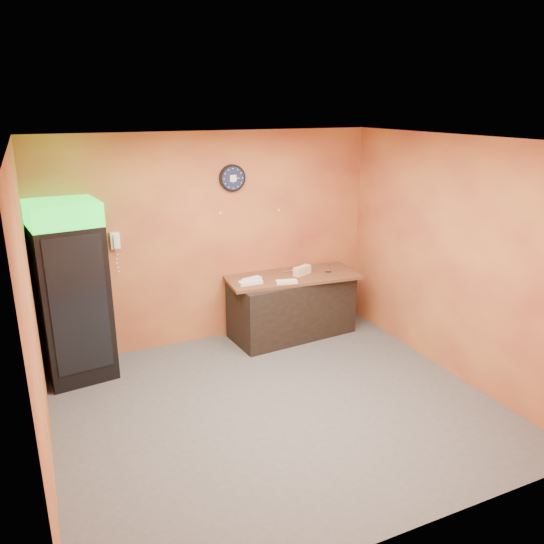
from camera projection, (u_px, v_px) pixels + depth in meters
floor at (277, 406)px, 5.72m from camera, size 4.50×4.50×0.00m
back_wall at (214, 239)px, 7.03m from camera, size 4.50×0.02×2.80m
left_wall at (32, 320)px, 4.41m from camera, size 0.02×4.00×2.80m
right_wall at (452, 258)px, 6.18m from camera, size 0.02×4.00×2.80m
ceiling at (278, 140)px, 4.87m from camera, size 4.50×4.00×0.02m
beverage_cooler at (72, 295)px, 6.07m from camera, size 0.83×0.83×2.11m
prep_counter at (292, 306)px, 7.39m from camera, size 1.73×0.88×0.84m
wall_clock at (232, 178)px, 6.87m from camera, size 0.35×0.06×0.35m
wall_phone at (115, 241)px, 6.44m from camera, size 0.11×0.10×0.20m
butcher_paper at (292, 277)px, 7.26m from camera, size 1.86×0.90×0.04m
sub_roll_stack at (302, 271)px, 7.25m from camera, size 0.30×0.20×0.12m
wrapped_sandwich_left at (251, 282)px, 6.89m from camera, size 0.31×0.12×0.04m
wrapped_sandwich_mid at (287, 282)px, 6.92m from camera, size 0.29×0.17×0.04m
wrapped_sandwich_right at (252, 279)px, 7.02m from camera, size 0.29×0.17×0.04m
kitchen_tool at (295, 269)px, 7.41m from camera, size 0.07×0.07×0.07m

